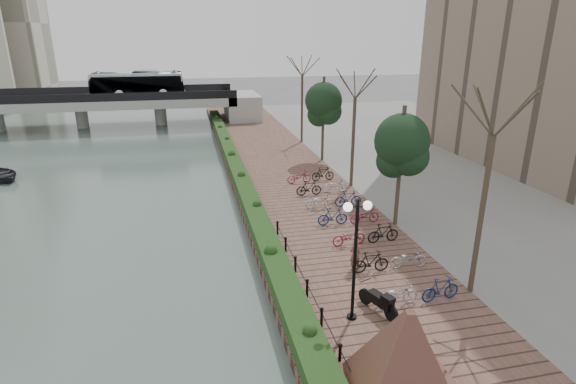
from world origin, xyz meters
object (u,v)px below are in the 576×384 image
object	(u,v)px
granite_monument	(406,361)
lamppost	(356,234)
pedestrian	(355,255)
motorcycle	(378,300)

from	to	relation	value
granite_monument	lamppost	distance (m)	4.64
granite_monument	pedestrian	xyz separation A→B (m)	(1.48, 7.65, -0.81)
granite_monument	lamppost	xyz separation A→B (m)	(0.11, 4.27, 1.81)
granite_monument	pedestrian	distance (m)	7.83
pedestrian	granite_monument	bearing A→B (deg)	65.82
motorcycle	pedestrian	xyz separation A→B (m)	(0.29, 3.24, 0.22)
granite_monument	motorcycle	world-z (taller)	granite_monument
lamppost	pedestrian	xyz separation A→B (m)	(1.36, 3.38, -2.62)
pedestrian	motorcycle	bearing A→B (deg)	71.59
granite_monument	motorcycle	xyz separation A→B (m)	(1.18, 4.41, -1.04)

